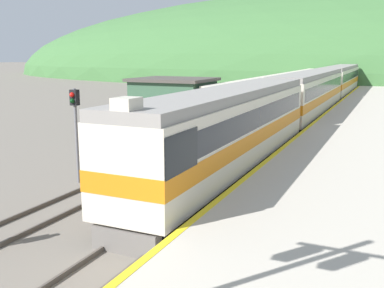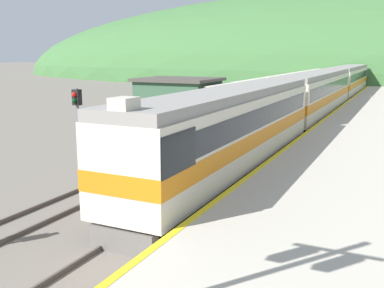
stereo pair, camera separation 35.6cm
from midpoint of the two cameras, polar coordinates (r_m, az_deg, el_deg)
name	(u,v)px [view 1 (the left image)]	position (r m, az deg, el deg)	size (l,w,h in m)	color
track_main	(343,94)	(69.86, 18.48, 6.00)	(1.52, 180.00, 0.16)	#4C443D
track_siding	(312,93)	(70.47, 14.81, 6.25)	(1.52, 180.00, 0.16)	#4C443D
platform	(373,108)	(49.58, 21.76, 4.28)	(6.74, 140.00, 0.99)	#BCB5A5
distant_hills	(366,78)	(122.95, 21.20, 7.86)	(209.74, 94.38, 43.23)	#3D6B38
station_shed	(173,103)	(36.29, -2.65, 5.22)	(6.15, 5.25, 4.04)	#385B42
express_train_lead_car	(229,130)	(21.31, 4.25, 1.75)	(2.91, 19.04, 4.69)	black
carriage_second	(310,94)	(42.23, 14.55, 6.17)	(2.90, 22.19, 4.33)	black
carriage_third	(340,80)	(65.02, 18.15, 7.67)	(2.90, 22.19, 4.33)	black
siding_train	(287,89)	(53.66, 11.77, 6.81)	(2.90, 44.54, 3.62)	black
signal_post_siding	(75,117)	(21.14, -15.07, 3.39)	(0.36, 0.42, 4.39)	slate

